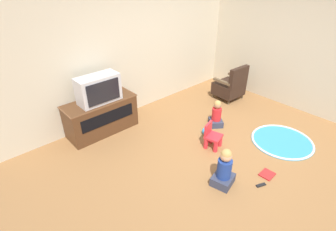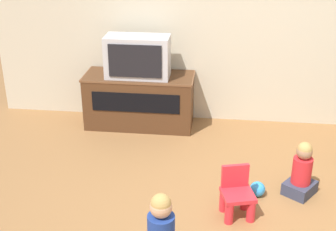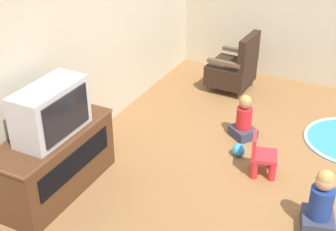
{
  "view_description": "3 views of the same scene",
  "coord_description": "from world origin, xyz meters",
  "px_view_note": "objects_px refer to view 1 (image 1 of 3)",
  "views": [
    {
      "loc": [
        -3.05,
        -2.06,
        2.8
      ],
      "look_at": [
        -0.57,
        0.69,
        0.62
      ],
      "focal_mm": 28.0,
      "sensor_mm": 36.0,
      "label": 1
    },
    {
      "loc": [
        -0.2,
        -3.27,
        2.5
      ],
      "look_at": [
        -0.68,
        0.74,
        0.66
      ],
      "focal_mm": 50.0,
      "sensor_mm": 36.0,
      "label": 2
    },
    {
      "loc": [
        -3.97,
        -0.74,
        2.89
      ],
      "look_at": [
        -0.66,
        0.92,
        0.82
      ],
      "focal_mm": 50.0,
      "sensor_mm": 36.0,
      "label": 3
    }
  ],
  "objects_px": {
    "black_armchair": "(230,86)",
    "child_watching_left": "(224,169)",
    "tv_cabinet": "(101,115)",
    "book": "(267,174)",
    "remote_control": "(261,185)",
    "television": "(99,89)",
    "yellow_kid_chair": "(212,138)",
    "child_watching_center": "(217,115)",
    "toy_ball": "(206,131)"
  },
  "relations": [
    {
      "from": "child_watching_center",
      "to": "toy_ball",
      "type": "distance_m",
      "value": 0.44
    },
    {
      "from": "child_watching_left",
      "to": "black_armchair",
      "type": "bearing_deg",
      "value": 20.88
    },
    {
      "from": "tv_cabinet",
      "to": "remote_control",
      "type": "distance_m",
      "value": 2.98
    },
    {
      "from": "yellow_kid_chair",
      "to": "child_watching_left",
      "type": "relative_size",
      "value": 0.73
    },
    {
      "from": "television",
      "to": "yellow_kid_chair",
      "type": "xyz_separation_m",
      "value": [
        1.15,
        -1.67,
        -0.7
      ]
    },
    {
      "from": "yellow_kid_chair",
      "to": "book",
      "type": "xyz_separation_m",
      "value": [
        0.07,
        -1.03,
        -0.17
      ]
    },
    {
      "from": "child_watching_left",
      "to": "remote_control",
      "type": "relative_size",
      "value": 3.95
    },
    {
      "from": "tv_cabinet",
      "to": "television",
      "type": "height_order",
      "value": "television"
    },
    {
      "from": "child_watching_left",
      "to": "book",
      "type": "relative_size",
      "value": 2.8
    },
    {
      "from": "tv_cabinet",
      "to": "television",
      "type": "relative_size",
      "value": 1.77
    },
    {
      "from": "television",
      "to": "yellow_kid_chair",
      "type": "distance_m",
      "value": 2.15
    },
    {
      "from": "remote_control",
      "to": "tv_cabinet",
      "type": "bearing_deg",
      "value": -49.01
    },
    {
      "from": "black_armchair",
      "to": "toy_ball",
      "type": "xyz_separation_m",
      "value": [
        -1.55,
        -0.62,
        -0.25
      ]
    },
    {
      "from": "black_armchair",
      "to": "tv_cabinet",
      "type": "bearing_deg",
      "value": -12.37
    },
    {
      "from": "tv_cabinet",
      "to": "remote_control",
      "type": "xyz_separation_m",
      "value": [
        0.96,
        -2.8,
        -0.32
      ]
    },
    {
      "from": "yellow_kid_chair",
      "to": "toy_ball",
      "type": "height_order",
      "value": "yellow_kid_chair"
    },
    {
      "from": "yellow_kid_chair",
      "to": "remote_control",
      "type": "height_order",
      "value": "yellow_kid_chair"
    },
    {
      "from": "book",
      "to": "child_watching_left",
      "type": "bearing_deg",
      "value": 149.21
    },
    {
      "from": "tv_cabinet",
      "to": "toy_ball",
      "type": "relative_size",
      "value": 9.13
    },
    {
      "from": "toy_ball",
      "to": "yellow_kid_chair",
      "type": "bearing_deg",
      "value": -123.04
    },
    {
      "from": "book",
      "to": "black_armchair",
      "type": "bearing_deg",
      "value": 47.16
    },
    {
      "from": "television",
      "to": "book",
      "type": "height_order",
      "value": "television"
    },
    {
      "from": "remote_control",
      "to": "black_armchair",
      "type": "bearing_deg",
      "value": -111.89
    },
    {
      "from": "book",
      "to": "yellow_kid_chair",
      "type": "bearing_deg",
      "value": 91.6
    },
    {
      "from": "tv_cabinet",
      "to": "book",
      "type": "xyz_separation_m",
      "value": [
        1.22,
        -2.75,
        -0.32
      ]
    },
    {
      "from": "tv_cabinet",
      "to": "child_watching_left",
      "type": "distance_m",
      "value": 2.47
    },
    {
      "from": "television",
      "to": "child_watching_left",
      "type": "bearing_deg",
      "value": -76.12
    },
    {
      "from": "yellow_kid_chair",
      "to": "tv_cabinet",
      "type": "bearing_deg",
      "value": 108.5
    },
    {
      "from": "tv_cabinet",
      "to": "television",
      "type": "xyz_separation_m",
      "value": [
        0.0,
        -0.05,
        0.55
      ]
    },
    {
      "from": "black_armchair",
      "to": "yellow_kid_chair",
      "type": "relative_size",
      "value": 1.84
    },
    {
      "from": "black_armchair",
      "to": "child_watching_left",
      "type": "distance_m",
      "value": 2.83
    },
    {
      "from": "black_armchair",
      "to": "yellow_kid_chair",
      "type": "xyz_separation_m",
      "value": [
        -1.75,
        -0.93,
        -0.14
      ]
    },
    {
      "from": "toy_ball",
      "to": "child_watching_center",
      "type": "bearing_deg",
      "value": 12.15
    },
    {
      "from": "book",
      "to": "remote_control",
      "type": "distance_m",
      "value": 0.27
    },
    {
      "from": "yellow_kid_chair",
      "to": "toy_ball",
      "type": "bearing_deg",
      "value": 41.51
    },
    {
      "from": "black_armchair",
      "to": "book",
      "type": "xyz_separation_m",
      "value": [
        -1.69,
        -1.96,
        -0.31
      ]
    },
    {
      "from": "television",
      "to": "book",
      "type": "distance_m",
      "value": 3.09
    },
    {
      "from": "child_watching_center",
      "to": "book",
      "type": "xyz_separation_m",
      "value": [
        -0.53,
        -1.43,
        -0.22
      ]
    },
    {
      "from": "child_watching_left",
      "to": "child_watching_center",
      "type": "relative_size",
      "value": 1.14
    },
    {
      "from": "tv_cabinet",
      "to": "black_armchair",
      "type": "height_order",
      "value": "black_armchair"
    },
    {
      "from": "child_watching_center",
      "to": "television",
      "type": "bearing_deg",
      "value": 90.11
    },
    {
      "from": "tv_cabinet",
      "to": "book",
      "type": "bearing_deg",
      "value": -66.01
    },
    {
      "from": "black_armchair",
      "to": "remote_control",
      "type": "distance_m",
      "value": 2.82
    },
    {
      "from": "remote_control",
      "to": "television",
      "type": "bearing_deg",
      "value": -48.7
    },
    {
      "from": "television",
      "to": "yellow_kid_chair",
      "type": "height_order",
      "value": "television"
    },
    {
      "from": "yellow_kid_chair",
      "to": "child_watching_center",
      "type": "bearing_deg",
      "value": 18.02
    },
    {
      "from": "tv_cabinet",
      "to": "television",
      "type": "distance_m",
      "value": 0.56
    },
    {
      "from": "remote_control",
      "to": "toy_ball",
      "type": "bearing_deg",
      "value": -83.78
    },
    {
      "from": "book",
      "to": "remote_control",
      "type": "xyz_separation_m",
      "value": [
        -0.27,
        -0.06,
        -0.0
      ]
    },
    {
      "from": "television",
      "to": "child_watching_left",
      "type": "relative_size",
      "value": 1.2
    }
  ]
}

